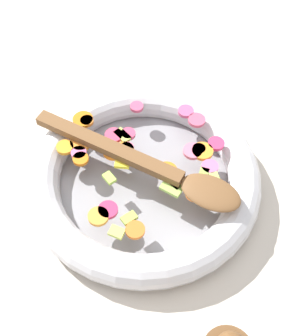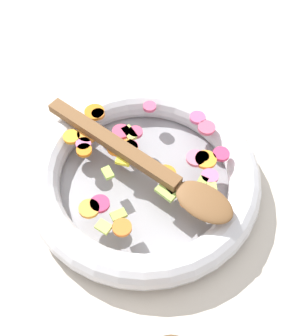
{
  "view_description": "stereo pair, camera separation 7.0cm",
  "coord_description": "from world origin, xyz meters",
  "views": [
    {
      "loc": [
        0.37,
        -0.15,
        0.63
      ],
      "look_at": [
        0.0,
        0.0,
        0.05
      ],
      "focal_mm": 50.0,
      "sensor_mm": 36.0,
      "label": 1
    },
    {
      "loc": [
        0.39,
        -0.08,
        0.63
      ],
      "look_at": [
        0.0,
        0.0,
        0.05
      ],
      "focal_mm": 50.0,
      "sensor_mm": 36.0,
      "label": 2
    }
  ],
  "objects": [
    {
      "name": "chopped_vegetables",
      "position": [
        -0.02,
        0.0,
        0.05
      ],
      "size": [
        0.26,
        0.25,
        0.01
      ],
      "color": "orange",
      "rests_on": "skillet"
    },
    {
      "name": "skillet",
      "position": [
        0.0,
        0.0,
        0.02
      ],
      "size": [
        0.36,
        0.36,
        0.05
      ],
      "color": "gray",
      "rests_on": "ground_plane"
    },
    {
      "name": "ground_plane",
      "position": [
        0.0,
        0.0,
        0.0
      ],
      "size": [
        4.0,
        4.0,
        0.0
      ],
      "primitive_type": "plane",
      "color": "beige"
    },
    {
      "name": "wooden_spoon",
      "position": [
        0.01,
        0.01,
        0.06
      ],
      "size": [
        0.29,
        0.25,
        0.01
      ],
      "color": "brown",
      "rests_on": "chopped_vegetables"
    }
  ]
}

